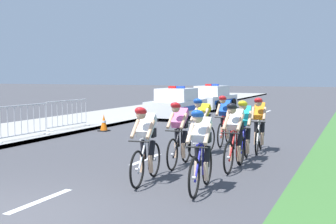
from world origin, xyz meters
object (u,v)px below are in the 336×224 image
at_px(cyclist_fifth, 202,126).
at_px(cyclist_second, 201,149).
at_px(traffic_cone_near, 104,123).
at_px(cyclist_eighth, 259,124).
at_px(cyclist_lead, 146,143).
at_px(crowd_barrier_rear, 68,114).
at_px(crowd_barrier_middle, 21,122).
at_px(cyclist_sixth, 244,130).
at_px(cyclist_third, 179,133).
at_px(cyclist_fourth, 235,135).
at_px(police_car_nearest, 177,104).
at_px(police_car_second, 212,99).
at_px(cyclist_seventh, 224,120).

bearing_deg(cyclist_fifth, cyclist_second, -70.98).
distance_m(cyclist_fifth, traffic_cone_near, 6.01).
relative_size(cyclist_eighth, traffic_cone_near, 2.69).
height_order(cyclist_lead, cyclist_eighth, same).
distance_m(crowd_barrier_rear, traffic_cone_near, 1.41).
height_order(cyclist_fifth, crowd_barrier_middle, cyclist_fifth).
distance_m(cyclist_sixth, crowd_barrier_rear, 8.12).
bearing_deg(cyclist_fifth, cyclist_sixth, -19.06).
relative_size(cyclist_third, cyclist_fourth, 1.00).
bearing_deg(crowd_barrier_rear, cyclist_fifth, -22.34).
relative_size(cyclist_fifth, cyclist_eighth, 1.00).
relative_size(cyclist_lead, crowd_barrier_middle, 0.74).
distance_m(cyclist_third, cyclist_sixth, 1.71).
relative_size(police_car_nearest, crowd_barrier_rear, 1.91).
distance_m(cyclist_lead, police_car_second, 18.81).
bearing_deg(crowd_barrier_rear, police_car_second, 81.94).
bearing_deg(cyclist_eighth, cyclist_seventh, 147.88).
xyz_separation_m(cyclist_seventh, traffic_cone_near, (-5.15, 1.36, -0.48)).
distance_m(cyclist_third, cyclist_fifth, 1.61).
bearing_deg(cyclist_second, cyclist_eighth, 88.78).
bearing_deg(cyclist_seventh, cyclist_third, -91.32).
xyz_separation_m(cyclist_sixth, traffic_cone_near, (-6.31, 3.62, -0.48)).
xyz_separation_m(cyclist_sixth, police_car_nearest, (-5.79, 9.67, -0.11)).
xyz_separation_m(cyclist_second, traffic_cone_near, (-6.27, 6.68, -0.48)).
distance_m(cyclist_seventh, crowd_barrier_rear, 6.43).
height_order(cyclist_third, cyclist_sixth, same).
distance_m(cyclist_eighth, crowd_barrier_middle, 7.44).
height_order(cyclist_lead, police_car_nearest, police_car_nearest).
distance_m(cyclist_sixth, crowd_barrier_middle, 7.28).
bearing_deg(police_car_nearest, crowd_barrier_middle, -98.97).
xyz_separation_m(cyclist_fourth, cyclist_sixth, (-0.04, 1.02, 0.00)).
height_order(cyclist_fifth, police_car_second, police_car_second).
distance_m(cyclist_fourth, cyclist_eighth, 2.51).
bearing_deg(cyclist_lead, cyclist_seventh, 88.82).
xyz_separation_m(cyclist_second, cyclist_fourth, (0.08, 2.04, 0.00)).
height_order(cyclist_sixth, traffic_cone_near, cyclist_sixth).
bearing_deg(cyclist_lead, cyclist_third, 89.13).
relative_size(cyclist_second, traffic_cone_near, 2.69).
height_order(crowd_barrier_middle, crowd_barrier_rear, same).
bearing_deg(cyclist_sixth, cyclist_eighth, 87.85).
bearing_deg(cyclist_sixth, cyclist_third, -136.31).
distance_m(cyclist_lead, cyclist_second, 1.24).
xyz_separation_m(cyclist_seventh, police_car_second, (-4.63, 13.13, -0.11)).
distance_m(cyclist_fourth, police_car_nearest, 12.18).
distance_m(police_car_second, crowd_barrier_rear, 12.49).
height_order(cyclist_lead, police_car_second, police_car_second).
xyz_separation_m(cyclist_sixth, crowd_barrier_middle, (-7.28, 0.25, -0.14)).
height_order(cyclist_third, cyclist_fourth, same).
bearing_deg(police_car_nearest, cyclist_fifth, -63.82).
relative_size(cyclist_sixth, police_car_nearest, 0.39).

